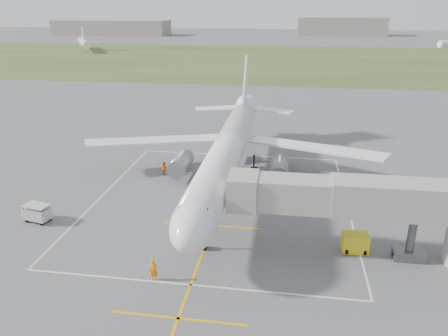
# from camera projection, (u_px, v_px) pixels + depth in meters

# --- Properties ---
(ground) EXTENTS (700.00, 700.00, 0.00)m
(ground) POSITION_uv_depth(u_px,v_px,m) (227.00, 187.00, 53.24)
(ground) COLOR #565658
(ground) RESTS_ON ground
(grass_strip) EXTENTS (700.00, 120.00, 0.02)m
(grass_strip) POSITION_uv_depth(u_px,v_px,m) (274.00, 60.00, 173.46)
(grass_strip) COLOR #3C4D21
(grass_strip) RESTS_ON ground
(apron_markings) EXTENTS (28.20, 60.00, 0.01)m
(apron_markings) POSITION_uv_depth(u_px,v_px,m) (219.00, 208.00, 47.85)
(apron_markings) COLOR #E7A20D
(apron_markings) RESTS_ON ground
(airliner) EXTENTS (38.93, 46.75, 13.52)m
(airliner) POSITION_uv_depth(u_px,v_px,m) (228.00, 151.00, 52.38)
(airliner) COLOR white
(airliner) RESTS_ON ground
(jet_bridge) EXTENTS (23.40, 5.00, 7.20)m
(jet_bridge) POSITION_uv_depth(u_px,v_px,m) (388.00, 209.00, 36.87)
(jet_bridge) COLOR gray
(jet_bridge) RESTS_ON ground
(gpu_unit) EXTENTS (2.37, 1.73, 1.72)m
(gpu_unit) POSITION_uv_depth(u_px,v_px,m) (355.00, 242.00, 39.25)
(gpu_unit) COLOR yellow
(gpu_unit) RESTS_ON ground
(baggage_cart) EXTENTS (2.89, 2.08, 1.82)m
(baggage_cart) POSITION_uv_depth(u_px,v_px,m) (37.00, 213.00, 44.60)
(baggage_cart) COLOR #B4B4B4
(baggage_cart) RESTS_ON ground
(ramp_worker_nose) EXTENTS (0.77, 0.58, 1.90)m
(ramp_worker_nose) POSITION_uv_depth(u_px,v_px,m) (154.00, 270.00, 35.01)
(ramp_worker_nose) COLOR orange
(ramp_worker_nose) RESTS_ON ground
(ramp_worker_wing) EXTENTS (1.05, 1.09, 1.77)m
(ramp_worker_wing) POSITION_uv_depth(u_px,v_px,m) (164.00, 168.00, 56.94)
(ramp_worker_wing) COLOR #FF5C08
(ramp_worker_wing) RESTS_ON ground
(distant_hangars) EXTENTS (345.00, 49.00, 12.00)m
(distant_hangars) POSITION_uv_depth(u_px,v_px,m) (259.00, 28.00, 298.93)
(distant_hangars) COLOR gray
(distant_hangars) RESTS_ON ground
(distant_aircraft) EXTENTS (203.97, 46.52, 8.85)m
(distant_aircraft) POSITION_uv_depth(u_px,v_px,m) (275.00, 43.00, 204.67)
(distant_aircraft) COLOR white
(distant_aircraft) RESTS_ON ground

